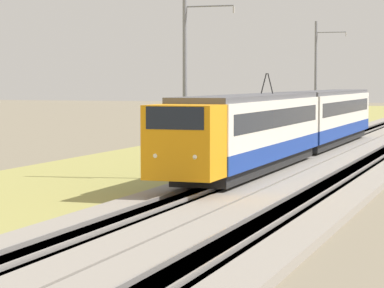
% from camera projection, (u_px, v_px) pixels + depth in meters
% --- Properties ---
extents(ballast_main, '(240.00, 4.40, 0.30)m').
position_uv_depth(ballast_main, '(298.00, 158.00, 54.77)').
color(ballast_main, gray).
rests_on(ballast_main, ground).
extents(ballast_adjacent, '(240.00, 4.40, 0.30)m').
position_uv_depth(ballast_adjacent, '(374.00, 160.00, 53.30)').
color(ballast_adjacent, gray).
rests_on(ballast_adjacent, ground).
extents(track_main, '(240.00, 1.57, 0.45)m').
position_uv_depth(track_main, '(298.00, 158.00, 54.77)').
color(track_main, '#4C4238').
rests_on(track_main, ground).
extents(track_adjacent, '(240.00, 1.57, 0.45)m').
position_uv_depth(track_adjacent, '(374.00, 160.00, 53.30)').
color(track_adjacent, '#4C4238').
rests_on(track_adjacent, ground).
extents(grass_verge, '(240.00, 12.47, 0.12)m').
position_uv_depth(grass_verge, '(190.00, 156.00, 57.01)').
color(grass_verge, '#99934C').
rests_on(grass_verge, ground).
extents(passenger_train, '(41.51, 2.92, 5.21)m').
position_uv_depth(passenger_train, '(296.00, 120.00, 53.95)').
color(passenger_train, orange).
rests_on(passenger_train, ground).
extents(catenary_mast_mid, '(0.22, 2.56, 9.19)m').
position_uv_depth(catenary_mast_mid, '(186.00, 82.00, 42.97)').
color(catenary_mast_mid, slate).
rests_on(catenary_mast_mid, ground).
extents(catenary_mast_far, '(0.22, 2.56, 9.58)m').
position_uv_depth(catenary_mast_far, '(316.00, 79.00, 72.84)').
color(catenary_mast_far, slate).
rests_on(catenary_mast_far, ground).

